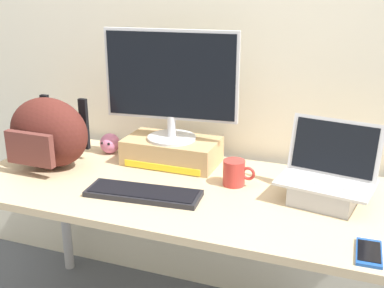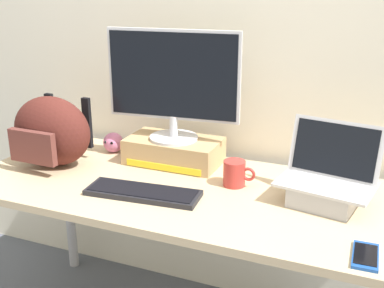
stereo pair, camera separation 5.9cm
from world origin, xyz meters
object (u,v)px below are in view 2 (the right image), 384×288
toner_box_yellow (174,151)px  external_keyboard (143,192)px  coffee_mug (235,173)px  open_laptop (326,187)px  messenger_backpack (51,132)px  plush_toy (113,142)px  desktop_monitor (173,83)px  cell_phone (365,256)px

toner_box_yellow → external_keyboard: size_ratio=0.91×
toner_box_yellow → coffee_mug: size_ratio=3.15×
toner_box_yellow → open_laptop: open_laptop is taller
external_keyboard → coffee_mug: coffee_mug is taller
coffee_mug → open_laptop: bearing=-3.8°
messenger_backpack → plush_toy: messenger_backpack is taller
messenger_backpack → open_laptop: bearing=4.1°
desktop_monitor → coffee_mug: (0.32, -0.13, -0.31)m
toner_box_yellow → coffee_mug: 0.35m
cell_phone → toner_box_yellow: bearing=148.1°
plush_toy → desktop_monitor: bearing=-3.0°
toner_box_yellow → external_keyboard: bearing=-84.9°
desktop_monitor → cell_phone: 1.03m
coffee_mug → cell_phone: size_ratio=0.83×
open_laptop → plush_toy: (-0.99, 0.17, -0.02)m
toner_box_yellow → cell_phone: toner_box_yellow is taller
coffee_mug → plush_toy: size_ratio=1.39×
messenger_backpack → external_keyboard: bearing=-13.6°
open_laptop → plush_toy: size_ratio=3.91×
external_keyboard → toner_box_yellow: bearing=89.9°
external_keyboard → cell_phone: 0.82m
cell_phone → open_laptop: bearing=114.7°
desktop_monitor → coffee_mug: bearing=-28.3°
desktop_monitor → external_keyboard: 0.49m
external_keyboard → cell_phone: external_keyboard is taller
open_laptop → coffee_mug: open_laptop is taller
coffee_mug → desktop_monitor: bearing=157.6°
messenger_backpack → coffee_mug: bearing=7.2°
toner_box_yellow → coffee_mug: toner_box_yellow is taller
desktop_monitor → cell_phone: (0.84, -0.48, -0.35)m
desktop_monitor → messenger_backpack: size_ratio=1.57×
toner_box_yellow → cell_phone: bearing=-29.9°
open_laptop → messenger_backpack: (-1.15, -0.07, 0.09)m
external_keyboard → cell_phone: size_ratio=2.86×
coffee_mug → plush_toy: bearing=166.8°
toner_box_yellow → open_laptop: size_ratio=1.12×
desktop_monitor → coffee_mug: size_ratio=4.44×
desktop_monitor → coffee_mug: 0.46m
messenger_backpack → plush_toy: (0.16, 0.24, -0.10)m
coffee_mug → plush_toy: 0.66m
desktop_monitor → messenger_backpack: 0.56m
desktop_monitor → external_keyboard: bearing=-90.8°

